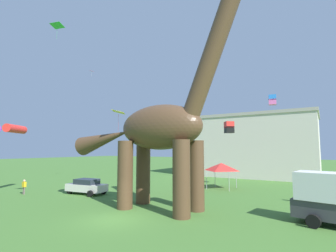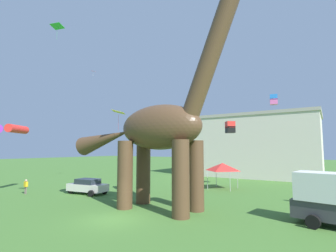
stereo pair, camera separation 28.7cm
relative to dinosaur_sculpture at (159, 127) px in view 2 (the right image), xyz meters
name	(u,v)px [view 2 (the right image)]	position (x,y,z in m)	size (l,w,h in m)	color
ground_plane	(115,220)	(-0.87, -3.87, -6.36)	(240.00, 240.00, 0.00)	#42702D
dinosaur_sculpture	(159,127)	(0.00, 0.00, 0.00)	(16.84, 3.57, 17.60)	#513823
parked_sedan_left	(88,186)	(-10.14, 1.62, -5.56)	(4.41, 2.35, 1.55)	silver
person_far_spectator	(26,185)	(-15.46, -1.92, -5.46)	(0.56, 0.25, 1.50)	#6B6056
person_near_flyer	(303,191)	(9.26, 8.57, -5.36)	(0.62, 0.27, 1.66)	#2D3347
festival_canopy_tent	(222,167)	(0.55, 12.48, -3.82)	(3.15, 3.15, 3.00)	#B2B2B7
kite_mid_left	(230,127)	(1.80, 11.86, 0.80)	(1.30, 1.30, 1.33)	red
kite_far_left	(93,71)	(-17.00, 7.79, 9.54)	(0.53, 0.67, 0.78)	pink
kite_far_right	(14,129)	(-16.91, -2.72, 0.40)	(3.20, 3.05, 0.90)	red
kite_high_right	(57,26)	(-5.52, -5.55, 7.49)	(1.04, 0.88, 1.12)	green
kite_trailing	(119,112)	(-3.90, -0.50, 1.45)	(1.66, 1.76, 1.77)	yellow
kite_apex	(274,100)	(6.35, 13.41, 3.80)	(0.92, 0.92, 1.11)	#287AE5
background_building_block	(253,146)	(-0.15, 29.88, -1.11)	(21.68, 13.04, 10.48)	beige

